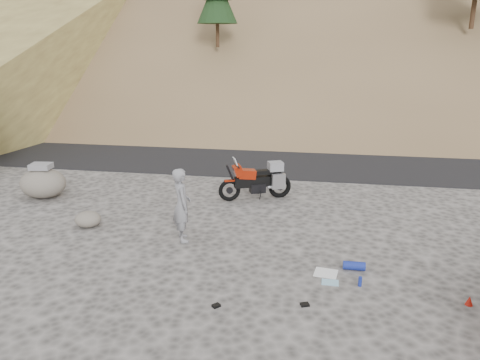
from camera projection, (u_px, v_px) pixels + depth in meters
The scene contains 13 objects.
ground at pixel (261, 249), 10.57m from camera, with size 140.00×140.00×0.00m, color #403E3B.
road at pixel (289, 156), 19.07m from camera, with size 120.00×7.00×0.05m, color black.
motorcycle at pixel (259, 181), 13.74m from camera, with size 2.09×1.13×1.32m.
man at pixel (183, 239), 11.05m from camera, with size 0.63×0.42×1.74m, color gray.
boulder at pixel (43, 182), 13.91m from camera, with size 1.45×1.26×1.06m.
small_rock at pixel (88, 219), 11.77m from camera, with size 0.79×0.74×0.40m.
gear_white_cloth at pixel (326, 273), 9.44m from camera, with size 0.45×0.40×0.02m, color white.
gear_blue_mat at pixel (354, 266), 9.57m from camera, with size 0.18×0.18×0.45m, color navy.
gear_bottle at pixel (360, 282), 8.93m from camera, with size 0.07×0.07×0.19m, color navy.
gear_funnel at pixel (469, 301), 8.29m from camera, with size 0.13×0.13×0.17m, color #AE160B.
gear_glove_a at pixel (305, 305), 8.29m from camera, with size 0.15×0.11×0.04m, color black.
gear_glove_b at pixel (216, 306), 8.25m from camera, with size 0.14×0.10×0.05m, color black.
gear_blue_cloth at pixel (330, 282), 9.08m from camera, with size 0.33×0.24×0.01m, color #8BBDD7.
Camera 1 is at (1.16, -9.63, 4.51)m, focal length 35.00 mm.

